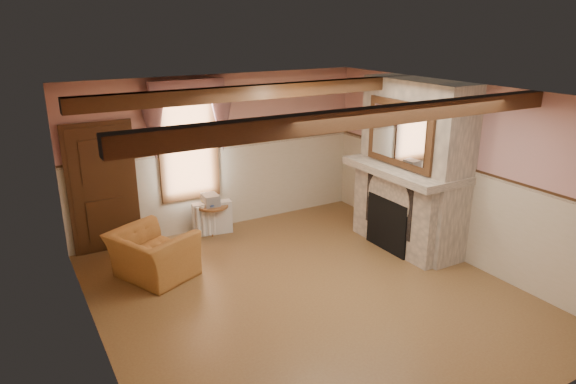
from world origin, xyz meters
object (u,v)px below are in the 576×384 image
side_table (213,219)px  armchair (153,255)px  oil_lamp (380,149)px  radiator (212,218)px  bowl (411,165)px  mantel_clock (385,153)px

side_table → armchair: bearing=-141.8°
side_table → oil_lamp: 3.20m
side_table → radiator: (-0.01, 0.00, 0.02)m
armchair → radiator: size_ratio=1.59×
armchair → oil_lamp: (3.97, -0.32, 1.20)m
side_table → radiator: 0.03m
bowl → mantel_clock: (0.00, 0.63, 0.06)m
bowl → side_table: bearing=139.0°
side_table → oil_lamp: (2.56, -1.43, 1.29)m
bowl → mantel_clock: mantel_clock is taller
mantel_clock → oil_lamp: bearing=90.0°
side_table → mantel_clock: mantel_clock is taller
armchair → side_table: armchair is taller
radiator → mantel_clock: size_ratio=2.92×
radiator → bowl: bowl is taller
armchair → oil_lamp: size_ratio=3.99×
radiator → mantel_clock: mantel_clock is taller
side_table → mantel_clock: size_ratio=2.35×
side_table → bowl: size_ratio=1.60×
mantel_clock → oil_lamp: (0.00, 0.16, 0.04)m
armchair → radiator: 1.78m
radiator → armchair: bearing=-132.3°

